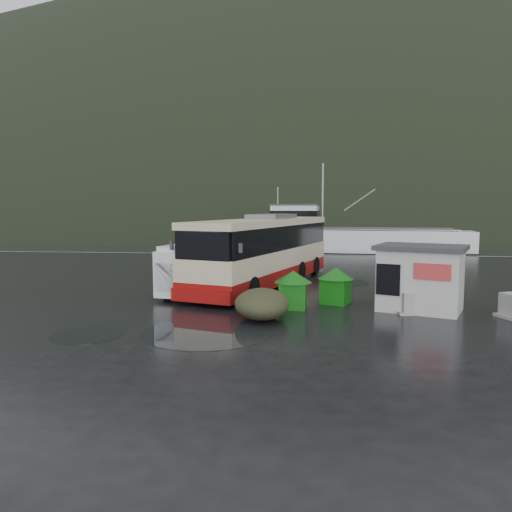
# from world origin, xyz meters

# --- Properties ---
(ground) EXTENTS (160.00, 160.00, 0.00)m
(ground) POSITION_xyz_m (0.00, 0.00, 0.00)
(ground) COLOR black
(ground) RESTS_ON ground
(harbor_water) EXTENTS (300.00, 180.00, 0.02)m
(harbor_water) POSITION_xyz_m (0.00, 110.00, 0.00)
(harbor_water) COLOR black
(harbor_water) RESTS_ON ground
(quay_edge) EXTENTS (160.00, 0.60, 1.50)m
(quay_edge) POSITION_xyz_m (0.00, 20.00, 0.00)
(quay_edge) COLOR #999993
(quay_edge) RESTS_ON ground
(headland) EXTENTS (780.00, 540.00, 570.00)m
(headland) POSITION_xyz_m (10.00, 250.00, 0.00)
(headland) COLOR black
(headland) RESTS_ON ground
(coach_bus) EXTENTS (6.81, 12.89, 3.55)m
(coach_bus) POSITION_xyz_m (-0.86, 4.30, 0.00)
(coach_bus) COLOR beige
(coach_bus) RESTS_ON ground
(white_van) EXTENTS (3.08, 5.81, 2.31)m
(white_van) POSITION_xyz_m (-3.48, 1.77, 0.00)
(white_van) COLOR silver
(white_van) RESTS_ON ground
(waste_bin_left) EXTENTS (1.11, 1.11, 1.47)m
(waste_bin_left) POSITION_xyz_m (0.78, -1.27, 0.00)
(waste_bin_left) COLOR #116111
(waste_bin_left) RESTS_ON ground
(waste_bin_right) EXTENTS (1.37, 1.37, 1.47)m
(waste_bin_right) POSITION_xyz_m (2.47, -0.14, 0.00)
(waste_bin_right) COLOR #116111
(waste_bin_right) RESTS_ON ground
(dome_tent) EXTENTS (2.14, 2.84, 1.05)m
(dome_tent) POSITION_xyz_m (-0.25, -3.15, 0.00)
(dome_tent) COLOR #363721
(dome_tent) RESTS_ON ground
(ticket_kiosk) EXTENTS (3.84, 3.41, 2.48)m
(ticket_kiosk) POSITION_xyz_m (5.57, -1.12, 0.00)
(ticket_kiosk) COLOR #BBBBB6
(ticket_kiosk) RESTS_ON ground
(jersey_barrier_a) EXTENTS (1.01, 1.70, 0.80)m
(jersey_barrier_a) POSITION_xyz_m (4.95, -1.37, 0.00)
(jersey_barrier_a) COLOR #999993
(jersey_barrier_a) RESTS_ON ground
(fishing_trawler) EXTENTS (23.75, 7.08, 9.36)m
(fishing_trawler) POSITION_xyz_m (5.35, 29.73, 0.00)
(fishing_trawler) COLOR silver
(fishing_trawler) RESTS_ON ground
(puddles) EXTENTS (10.99, 14.20, 0.01)m
(puddles) POSITION_xyz_m (-1.29, -2.99, 0.01)
(puddles) COLOR black
(puddles) RESTS_ON ground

